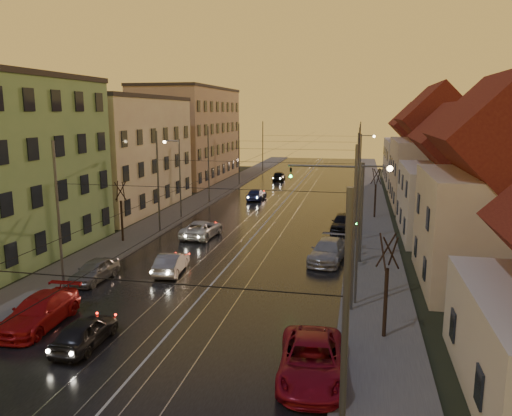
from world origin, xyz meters
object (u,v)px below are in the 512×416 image
Objects in this scene: traffic_light_mast at (347,200)px; driving_car_2 at (202,229)px; parked_left_2 at (39,312)px; parked_right_2 at (343,222)px; driving_car_4 at (279,176)px; driving_car_0 at (85,332)px; parked_right_1 at (328,251)px; parked_left_3 at (94,271)px; driving_car_1 at (171,263)px; parked_right_0 at (311,360)px; driving_car_3 at (256,194)px; street_lamp_1 at (364,220)px; street_lamp_2 at (177,170)px; street_lamp_3 at (363,159)px.

traffic_light_mast reaches higher than driving_car_2.
parked_left_2 is 27.82m from parked_right_2.
driving_car_4 is at bearing 113.75° from parked_right_2.
driving_car_0 is 0.76× the size of parked_right_1.
parked_left_3 is at bearing -154.96° from traffic_light_mast.
parked_right_0 is at bearing 125.99° from driving_car_1.
driving_car_4 is 49.27m from parked_left_3.
driving_car_0 reaches higher than parked_left_3.
driving_car_3 is at bearing 115.48° from traffic_light_mast.
street_lamp_1 reaches higher than driving_car_0.
traffic_light_mast reaches higher than parked_left_2.
driving_car_1 reaches higher than driving_car_0.
driving_car_2 is 1.11× the size of driving_car_3.
parked_right_2 reaches higher than driving_car_3.
driving_car_4 is at bearing 85.10° from parked_left_2.
street_lamp_2 is 14.06m from driving_car_3.
driving_car_3 is (-0.27, 39.80, -0.01)m from driving_car_0.
driving_car_3 is at bearing 100.34° from parked_right_0.
street_lamp_3 reaches higher than parked_right_0.
parked_right_1 reaches higher than parked_left_3.
street_lamp_2 is 1.00× the size of street_lamp_3.
traffic_light_mast is at bearing 2.93° from parked_right_1.
driving_car_2 is (-12.35, 5.04, -3.88)m from traffic_light_mast.
street_lamp_1 reaches higher than parked_right_2.
parked_right_2 is at bearing 84.90° from parked_right_0.
parked_left_2 is (-14.69, -14.04, -3.83)m from traffic_light_mast.
street_lamp_1 is at bearing 100.70° from driving_car_4.
traffic_light_mast is at bearing -92.27° from street_lamp_3.
parked_right_2 is (-1.65, -18.09, -4.09)m from street_lamp_3.
parked_right_2 is (11.07, -31.96, 0.04)m from driving_car_4.
parked_right_1 is at bearing -160.72° from driving_car_1.
parked_right_1 is (10.08, 4.79, 0.08)m from driving_car_1.
street_lamp_3 is at bearing 87.73° from traffic_light_mast.
traffic_light_mast is at bearing -82.26° from parked_right_2.
parked_right_2 is (11.00, -14.30, 0.11)m from driving_car_3.
street_lamp_3 is (0.00, 36.00, 0.00)m from street_lamp_1.
traffic_light_mast reaches higher than driving_car_4.
street_lamp_2 is 28.51m from driving_car_0.
traffic_light_mast is at bearing 41.95° from parked_left_2.
driving_car_1 is 9.79m from driving_car_2.
parked_left_2 is at bearing -25.16° from driving_car_0.
street_lamp_2 is 1.11× the size of traffic_light_mast.
parked_right_2 is at bearing -7.19° from street_lamp_2.
driving_car_1 is 0.79× the size of parked_right_1.
traffic_light_mast is at bearing -35.07° from street_lamp_2.
parked_left_2 is (2.41, -26.04, -4.12)m from street_lamp_2.
parked_left_2 is at bearing 166.34° from parked_right_0.
driving_car_1 is at bearing -90.57° from driving_car_0.
street_lamp_3 is 28.03m from traffic_light_mast.
parked_left_2 is at bearing 63.96° from driving_car_1.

